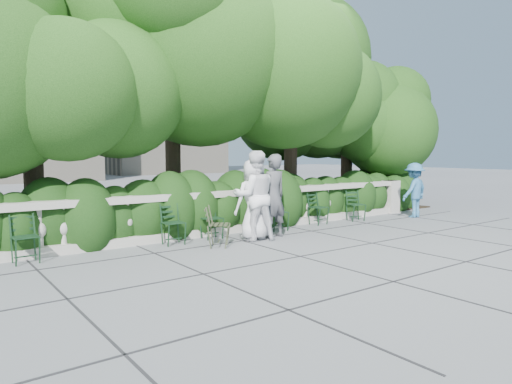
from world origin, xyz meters
TOP-DOWN VIEW (x-y plane):
  - ground at (0.00, 0.00)m, footprint 90.00×90.00m
  - balustrade at (0.00, 1.80)m, footprint 12.00×0.44m
  - shrub_hedge at (0.00, 3.00)m, footprint 15.00×2.60m
  - tree_canopy at (0.69, 3.19)m, footprint 15.04×6.52m
  - chair_a at (-1.85, 1.18)m, footprint 0.46×0.50m
  - chair_b at (-4.55, 1.26)m, footprint 0.45×0.49m
  - chair_c at (0.88, 1.20)m, footprint 0.54×0.57m
  - chair_d at (-0.89, 1.27)m, footprint 0.45×0.49m
  - chair_e at (3.58, 1.15)m, footprint 0.56×0.59m
  - chair_f at (2.36, 1.29)m, footprint 0.50×0.53m
  - chair_weathered at (-1.11, 0.50)m, footprint 0.65×0.64m
  - person_businessman at (-0.22, 0.78)m, footprint 0.90×0.63m
  - person_woman_grey at (0.29, 0.76)m, footprint 0.68×0.46m
  - person_casual_man at (-0.24, 0.73)m, footprint 1.11×0.99m
  - person_older_blue at (5.50, 0.76)m, footprint 1.05×0.66m

SIDE VIEW (x-z plane):
  - ground at x=0.00m, z-range 0.00..0.00m
  - shrub_hedge at x=0.00m, z-range -0.85..0.85m
  - chair_a at x=-1.85m, z-range -0.42..0.42m
  - chair_b at x=-4.55m, z-range -0.42..0.42m
  - chair_c at x=0.88m, z-range -0.42..0.42m
  - chair_d at x=-0.89m, z-range -0.42..0.42m
  - chair_e at x=3.58m, z-range -0.42..0.42m
  - chair_f at x=2.36m, z-range -0.42..0.42m
  - chair_weathered at x=-1.11m, z-range -0.42..0.42m
  - balustrade at x=0.00m, z-range -0.01..0.99m
  - person_older_blue at x=5.50m, z-range 0.00..1.57m
  - person_businessman at x=-0.22m, z-range 0.00..1.74m
  - person_woman_grey at x=0.29m, z-range 0.00..1.83m
  - person_casual_man at x=-0.24m, z-range 0.00..1.90m
  - tree_canopy at x=0.69m, z-range 0.57..7.35m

